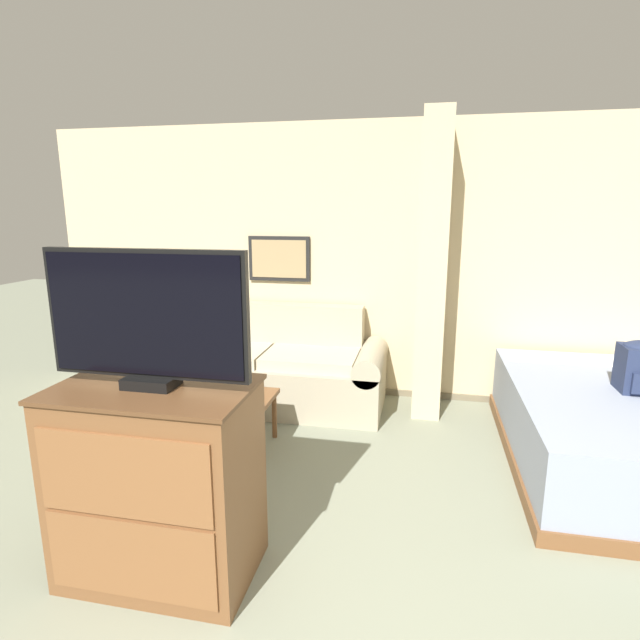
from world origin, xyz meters
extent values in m
cube|color=#CCB78E|center=(0.00, 3.57, 1.30)|extent=(7.40, 0.12, 2.60)
cube|color=#70644E|center=(0.00, 3.50, 0.03)|extent=(7.40, 0.02, 0.06)
cube|color=black|center=(-1.35, 3.49, 1.33)|extent=(0.62, 0.02, 0.44)
cube|color=#9E845B|center=(-1.35, 3.48, 1.33)|extent=(0.55, 0.01, 0.37)
cube|color=#CCB78E|center=(0.11, 3.23, 1.30)|extent=(0.24, 0.56, 2.60)
cube|color=tan|center=(-1.35, 3.05, 0.22)|extent=(1.71, 0.84, 0.43)
cube|color=tan|center=(-1.35, 3.37, 0.67)|extent=(1.71, 0.20, 0.47)
cube|color=tan|center=(-2.31, 3.05, 0.22)|extent=(0.22, 0.84, 0.43)
cylinder|color=tan|center=(-2.31, 3.05, 0.48)|extent=(0.25, 0.84, 0.25)
cube|color=tan|center=(-0.38, 3.05, 0.22)|extent=(0.22, 0.84, 0.43)
cylinder|color=tan|center=(-0.38, 3.05, 0.48)|extent=(0.25, 0.84, 0.25)
cube|color=#BAAF94|center=(-1.78, 3.00, 0.48)|extent=(0.83, 0.60, 0.10)
cube|color=#BAAF94|center=(-0.92, 3.00, 0.48)|extent=(0.83, 0.60, 0.10)
cube|color=brown|center=(-1.32, 2.17, 0.39)|extent=(0.56, 0.47, 0.04)
cylinder|color=brown|center=(-1.56, 1.97, 0.19)|extent=(0.04, 0.04, 0.37)
cylinder|color=brown|center=(-1.08, 1.97, 0.19)|extent=(0.04, 0.04, 0.37)
cylinder|color=brown|center=(-1.56, 2.37, 0.19)|extent=(0.04, 0.04, 0.37)
cylinder|color=brown|center=(-1.08, 2.37, 0.19)|extent=(0.04, 0.04, 0.37)
cube|color=brown|center=(-2.60, 3.07, 0.52)|extent=(0.41, 0.41, 0.04)
cylinder|color=brown|center=(-2.77, 2.89, 0.25)|extent=(0.04, 0.04, 0.51)
cylinder|color=brown|center=(-2.42, 2.89, 0.25)|extent=(0.04, 0.04, 0.51)
cylinder|color=brown|center=(-2.77, 3.24, 0.25)|extent=(0.04, 0.04, 0.51)
cylinder|color=brown|center=(-2.42, 3.24, 0.25)|extent=(0.04, 0.04, 0.51)
cylinder|color=tan|center=(-2.60, 3.07, 0.60)|extent=(0.17, 0.17, 0.11)
cylinder|color=tan|center=(-2.60, 3.07, 0.70)|extent=(0.02, 0.02, 0.10)
cone|color=silver|center=(-2.60, 3.07, 0.86)|extent=(0.35, 0.35, 0.21)
cube|color=brown|center=(-1.19, 0.79, 0.49)|extent=(0.92, 0.55, 0.97)
cube|color=#54351E|center=(-1.19, 0.79, 0.98)|extent=(0.94, 0.58, 0.02)
cube|color=brown|center=(-1.19, 0.51, 0.68)|extent=(0.82, 0.01, 0.39)
cube|color=brown|center=(-1.19, 0.51, 0.27)|extent=(0.82, 0.01, 0.39)
cube|color=black|center=(-1.19, 0.79, 1.02)|extent=(0.24, 0.16, 0.05)
cube|color=black|center=(-1.19, 0.79, 1.34)|extent=(0.98, 0.04, 0.60)
cube|color=black|center=(-1.19, 0.77, 1.34)|extent=(0.94, 0.01, 0.56)
cube|color=white|center=(1.66, 3.21, 0.51)|extent=(1.73, 0.36, 0.10)
camera|label=1|loc=(0.04, -1.22, 1.81)|focal=28.00mm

